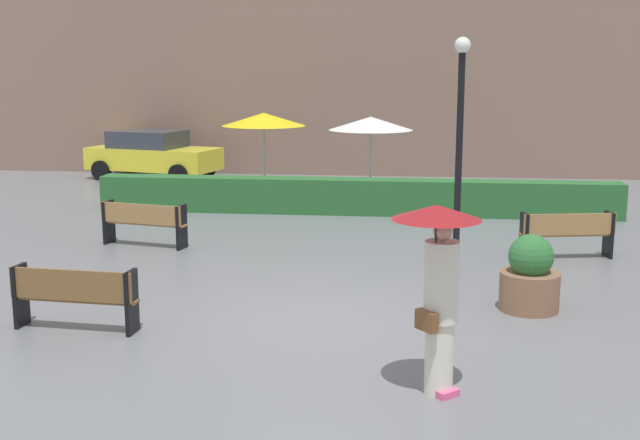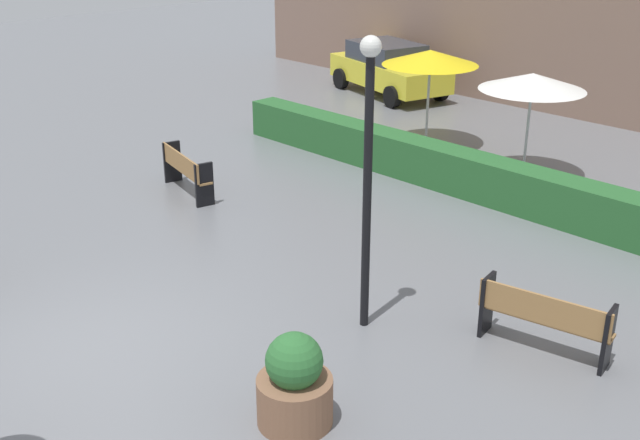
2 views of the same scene
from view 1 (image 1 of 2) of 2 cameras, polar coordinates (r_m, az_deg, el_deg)
name	(u,v)px [view 1 (image 1 of 2)]	position (r m, az deg, el deg)	size (l,w,h in m)	color
ground_plane	(318,318)	(11.67, -0.12, -7.03)	(60.00, 60.00, 0.00)	slate
bench_far_left	(143,221)	(16.48, -12.57, -0.05)	(1.84, 0.76, 0.89)	#9E7242
bench_near_left	(74,294)	(11.48, -17.27, -5.09)	(1.80, 0.48, 0.89)	brown
bench_far_right	(567,232)	(15.78, 17.33, -0.80)	(1.81, 0.70, 0.89)	#9E7242
pedestrian_with_umbrella	(439,274)	(8.76, 8.52, -3.82)	(0.97, 0.97, 2.15)	silver
planter_pot	(530,278)	(12.31, 14.83, -4.01)	(0.89, 0.89, 1.16)	brown
lamp_post	(460,131)	(14.07, 10.00, 6.30)	(0.28, 0.28, 4.10)	black
patio_umbrella_yellow	(264,119)	(21.82, -4.06, 7.21)	(2.28, 2.28, 2.37)	silver
patio_umbrella_white	(371,124)	(21.20, 3.66, 6.93)	(2.23, 2.23, 2.30)	silver
hedge_strip	(355,196)	(19.72, 2.53, 1.71)	(12.88, 0.70, 0.87)	#28602D
building_facade	(373,31)	(27.08, 3.82, 13.40)	(28.00, 1.20, 9.54)	#846656
parked_car	(152,154)	(26.44, -11.94, 4.67)	(4.50, 2.77, 1.57)	yellow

